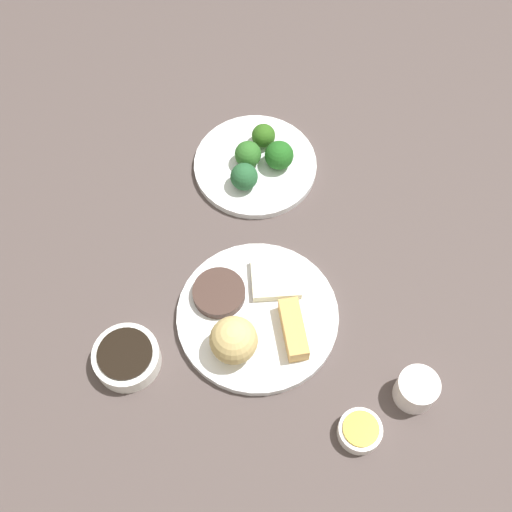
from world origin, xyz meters
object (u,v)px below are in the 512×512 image
Objects in this scene: soy_sauce_bowl at (127,358)px; sauce_ramekin_hot_mustard at (360,431)px; teacup at (416,389)px; main_plate at (256,316)px; broccoli_plate at (255,165)px.

soy_sauce_bowl is 1.59× the size of sauce_ramekin_hot_mustard.
soy_sauce_bowl is 1.65× the size of teacup.
sauce_ramekin_hot_mustard reaches higher than main_plate.
main_plate is 0.24m from sauce_ramekin_hot_mustard.
main_plate is 1.17× the size of broccoli_plate.
soy_sauce_bowl is at bearing -12.88° from sauce_ramekin_hot_mustard.
teacup is at bearing 177.88° from soy_sauce_bowl.
broccoli_plate is at bearing -113.34° from soy_sauce_bowl.
sauce_ramekin_hot_mustard is (-0.36, 0.08, -0.00)m from soy_sauce_bowl.
soy_sauce_bowl is 0.37m from sauce_ramekin_hot_mustard.
sauce_ramekin_hot_mustard is (-0.19, 0.46, 0.01)m from broccoli_plate.
main_plate is 0.29m from broccoli_plate.
broccoli_plate is 3.41× the size of sauce_ramekin_hot_mustard.
main_plate is at bearing -45.73° from sauce_ramekin_hot_mustard.
soy_sauce_bowl is at bearing 25.18° from main_plate.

